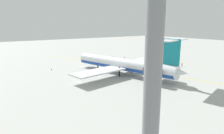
{
  "coord_description": "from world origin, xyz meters",
  "views": [
    {
      "loc": [
        -49.06,
        48.02,
        15.53
      ],
      "look_at": [
        -0.65,
        15.05,
        2.78
      ],
      "focal_mm": 31.88,
      "sensor_mm": 36.0,
      "label": 1
    }
  ],
  "objects_px": {
    "safety_cone_nose": "(52,69)",
    "safety_cone_wingtip": "(157,103)",
    "ground_crew_near_tail": "(105,57)",
    "ground_crew_portside": "(182,64)",
    "main_jetliner": "(125,65)",
    "light_mast": "(153,74)",
    "ground_crew_near_nose": "(124,58)",
    "ground_crew_starboard": "(113,57)"
  },
  "relations": [
    {
      "from": "safety_cone_nose",
      "to": "safety_cone_wingtip",
      "type": "xyz_separation_m",
      "value": [
        -41.35,
        -7.92,
        0.0
      ]
    },
    {
      "from": "ground_crew_near_tail",
      "to": "safety_cone_nose",
      "type": "bearing_deg",
      "value": 112.19
    },
    {
      "from": "ground_crew_near_tail",
      "to": "ground_crew_portside",
      "type": "height_order",
      "value": "ground_crew_near_tail"
    },
    {
      "from": "main_jetliner",
      "to": "light_mast",
      "type": "bearing_deg",
      "value": 128.16
    },
    {
      "from": "ground_crew_portside",
      "to": "light_mast",
      "type": "xyz_separation_m",
      "value": [
        -39.24,
        55.9,
        12.59
      ]
    },
    {
      "from": "ground_crew_portside",
      "to": "light_mast",
      "type": "height_order",
      "value": "light_mast"
    },
    {
      "from": "light_mast",
      "to": "ground_crew_near_tail",
      "type": "bearing_deg",
      "value": -31.03
    },
    {
      "from": "ground_crew_portside",
      "to": "ground_crew_near_nose",
      "type": "bearing_deg",
      "value": -81.03
    },
    {
      "from": "ground_crew_near_nose",
      "to": "ground_crew_portside",
      "type": "bearing_deg",
      "value": 168.93
    },
    {
      "from": "main_jetliner",
      "to": "ground_crew_near_tail",
      "type": "xyz_separation_m",
      "value": [
        25.98,
        -9.17,
        -2.12
      ]
    },
    {
      "from": "ground_crew_near_tail",
      "to": "ground_crew_portside",
      "type": "relative_size",
      "value": 1.04
    },
    {
      "from": "ground_crew_starboard",
      "to": "ground_crew_portside",
      "type": "bearing_deg",
      "value": -105.52
    },
    {
      "from": "ground_crew_portside",
      "to": "safety_cone_nose",
      "type": "xyz_separation_m",
      "value": [
        22.33,
        41.11,
        -0.79
      ]
    },
    {
      "from": "light_mast",
      "to": "ground_crew_starboard",
      "type": "bearing_deg",
      "value": -33.53
    },
    {
      "from": "safety_cone_nose",
      "to": "light_mast",
      "type": "distance_m",
      "value": 64.72
    },
    {
      "from": "ground_crew_starboard",
      "to": "light_mast",
      "type": "relative_size",
      "value": 0.07
    },
    {
      "from": "ground_crew_near_tail",
      "to": "light_mast",
      "type": "distance_m",
      "value": 80.38
    },
    {
      "from": "ground_crew_near_tail",
      "to": "ground_crew_portside",
      "type": "xyz_separation_m",
      "value": [
        -28.79,
        -14.97,
        -0.04
      ]
    },
    {
      "from": "main_jetliner",
      "to": "ground_crew_starboard",
      "type": "height_order",
      "value": "main_jetliner"
    },
    {
      "from": "ground_crew_near_nose",
      "to": "ground_crew_starboard",
      "type": "height_order",
      "value": "ground_crew_starboard"
    },
    {
      "from": "ground_crew_near_tail",
      "to": "light_mast",
      "type": "bearing_deg",
      "value": 157.27
    },
    {
      "from": "main_jetliner",
      "to": "safety_cone_wingtip",
      "type": "height_order",
      "value": "main_jetliner"
    },
    {
      "from": "ground_crew_near_nose",
      "to": "light_mast",
      "type": "xyz_separation_m",
      "value": [
        -61.38,
        46.29,
        12.59
      ]
    },
    {
      "from": "ground_crew_portside",
      "to": "safety_cone_nose",
      "type": "bearing_deg",
      "value": -42.99
    },
    {
      "from": "ground_crew_near_nose",
      "to": "ground_crew_near_tail",
      "type": "xyz_separation_m",
      "value": [
        6.66,
        5.36,
        0.04
      ]
    },
    {
      "from": "ground_crew_near_nose",
      "to": "main_jetliner",
      "type": "bearing_deg",
      "value": 108.53
    },
    {
      "from": "ground_crew_near_tail",
      "to": "light_mast",
      "type": "relative_size",
      "value": 0.07
    },
    {
      "from": "ground_crew_portside",
      "to": "ground_crew_starboard",
      "type": "height_order",
      "value": "ground_crew_starboard"
    },
    {
      "from": "ground_crew_portside",
      "to": "safety_cone_wingtip",
      "type": "distance_m",
      "value": 38.27
    },
    {
      "from": "ground_crew_starboard",
      "to": "light_mast",
      "type": "bearing_deg",
      "value": -162.62
    },
    {
      "from": "main_jetliner",
      "to": "light_mast",
      "type": "relative_size",
      "value": 1.61
    },
    {
      "from": "ground_crew_portside",
      "to": "ground_crew_starboard",
      "type": "bearing_deg",
      "value": -80.91
    },
    {
      "from": "ground_crew_starboard",
      "to": "safety_cone_wingtip",
      "type": "relative_size",
      "value": 3.13
    },
    {
      "from": "safety_cone_nose",
      "to": "safety_cone_wingtip",
      "type": "height_order",
      "value": "same"
    },
    {
      "from": "ground_crew_near_nose",
      "to": "light_mast",
      "type": "distance_m",
      "value": 77.9
    },
    {
      "from": "ground_crew_near_tail",
      "to": "ground_crew_starboard",
      "type": "bearing_deg",
      "value": -108.8
    },
    {
      "from": "main_jetliner",
      "to": "ground_crew_portside",
      "type": "xyz_separation_m",
      "value": [
        -2.81,
        -24.14,
        -2.16
      ]
    },
    {
      "from": "safety_cone_wingtip",
      "to": "main_jetliner",
      "type": "bearing_deg",
      "value": -22.54
    },
    {
      "from": "ground_crew_near_tail",
      "to": "light_mast",
      "type": "height_order",
      "value": "light_mast"
    },
    {
      "from": "ground_crew_starboard",
      "to": "safety_cone_nose",
      "type": "bearing_deg",
      "value": 150.38
    },
    {
      "from": "ground_crew_starboard",
      "to": "light_mast",
      "type": "height_order",
      "value": "light_mast"
    },
    {
      "from": "main_jetliner",
      "to": "ground_crew_near_nose",
      "type": "distance_m",
      "value": 24.28
    }
  ]
}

